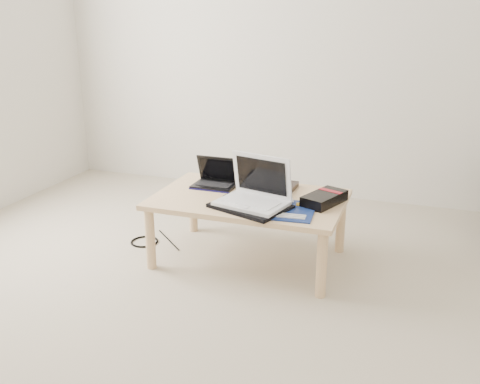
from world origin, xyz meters
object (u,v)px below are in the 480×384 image
(netbook, at_px, (215,180))
(white_laptop, at_px, (255,194))
(gpu_box, at_px, (324,199))
(coffee_table, at_px, (249,205))

(netbook, height_order, white_laptop, white_laptop)
(netbook, distance_m, gpu_box, 0.71)
(white_laptop, distance_m, gpu_box, 0.40)
(gpu_box, bearing_deg, white_laptop, -154.45)
(coffee_table, xyz_separation_m, gpu_box, (0.44, 0.03, 0.08))
(netbook, bearing_deg, gpu_box, -7.86)
(white_laptop, bearing_deg, gpu_box, 25.55)
(coffee_table, bearing_deg, white_laptop, -59.72)
(gpu_box, bearing_deg, coffee_table, -175.78)
(white_laptop, relative_size, gpu_box, 1.32)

